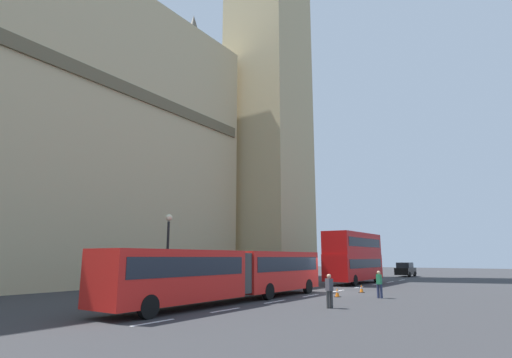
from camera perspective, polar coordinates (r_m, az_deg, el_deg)
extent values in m
plane|color=#333335|center=(30.86, 10.10, -15.57)|extent=(160.00, 160.00, 0.00)
cube|color=silver|center=(17.33, -14.38, -19.09)|extent=(2.20, 0.16, 0.01)
cube|color=silver|center=(20.67, -4.32, -18.02)|extent=(2.20, 0.16, 0.01)
cube|color=silver|center=(24.42, 2.71, -16.96)|extent=(2.20, 0.16, 0.01)
cube|color=silver|center=(28.43, 7.77, -16.04)|extent=(2.20, 0.16, 0.01)
cube|color=silver|center=(32.59, 11.52, -15.27)|extent=(2.20, 0.16, 0.01)
cube|color=silver|center=(36.85, 14.40, -14.63)|extent=(2.20, 0.16, 0.01)
cube|color=silver|center=(41.19, 16.66, -14.10)|extent=(2.20, 0.16, 0.01)
cube|color=silver|center=(45.58, 18.48, -13.66)|extent=(2.20, 0.16, 0.01)
cube|color=silver|center=(50.00, 19.97, -13.29)|extent=(2.20, 0.16, 0.01)
cube|color=tan|center=(58.18, 1.73, 11.74)|extent=(9.36, 9.36, 50.10)
cone|color=#565147|center=(55.06, -8.87, 20.16)|extent=(2.40, 2.40, 4.02)
cube|color=red|center=(28.06, 2.59, -12.82)|extent=(8.45, 2.50, 2.50)
cube|color=#1E232D|center=(28.05, 2.58, -11.90)|extent=(7.77, 2.54, 0.90)
cube|color=red|center=(20.70, -11.52, -13.26)|extent=(8.45, 2.50, 2.50)
cube|color=#1E232D|center=(20.68, -11.47, -12.01)|extent=(7.77, 2.54, 0.90)
cylinder|color=#3F3F3F|center=(24.21, -3.39, -13.10)|extent=(2.38, 2.38, 2.25)
cylinder|color=black|center=(29.92, 7.32, -14.84)|extent=(1.00, 0.30, 1.00)
cylinder|color=black|center=(25.38, 1.73, -15.62)|extent=(1.00, 0.30, 1.00)
cylinder|color=black|center=(18.24, -15.01, -17.07)|extent=(1.00, 0.30, 1.00)
cube|color=#B20F0F|center=(41.56, 13.75, -12.01)|extent=(9.74, 2.50, 2.40)
cube|color=black|center=(41.55, 13.73, -11.53)|extent=(8.77, 2.54, 0.84)
cube|color=#B20F0F|center=(41.57, 13.61, -8.91)|extent=(9.55, 2.50, 2.10)
cube|color=black|center=(41.57, 13.60, -8.77)|extent=(8.77, 2.54, 0.84)
cylinder|color=black|center=(44.17, 16.69, -13.22)|extent=(1.00, 0.30, 1.00)
cylinder|color=black|center=(38.29, 13.75, -13.77)|extent=(1.00, 0.30, 1.00)
cube|color=black|center=(59.07, 20.42, -12.14)|extent=(4.40, 1.80, 0.90)
cube|color=black|center=(58.86, 20.32, -11.37)|extent=(2.46, 1.66, 0.70)
cylinder|color=black|center=(60.26, 21.54, -12.39)|extent=(0.64, 0.30, 0.64)
cylinder|color=black|center=(57.53, 20.89, -12.53)|extent=(0.64, 0.30, 0.64)
cube|color=black|center=(27.74, 11.45, -16.03)|extent=(0.36, 0.36, 0.03)
cone|color=orange|center=(27.72, 11.43, -15.43)|extent=(0.28, 0.28, 0.55)
cylinder|color=white|center=(27.71, 11.42, -15.37)|extent=(0.17, 0.17, 0.08)
cube|color=black|center=(31.50, 14.73, -15.27)|extent=(0.36, 0.36, 0.03)
cone|color=orange|center=(31.48, 14.70, -14.74)|extent=(0.28, 0.28, 0.55)
cylinder|color=white|center=(31.48, 14.70, -14.69)|extent=(0.17, 0.17, 0.08)
cylinder|color=black|center=(26.64, -12.67, -15.90)|extent=(0.32, 0.32, 0.30)
cylinder|color=black|center=(26.54, -12.47, -11.06)|extent=(0.16, 0.16, 4.80)
sphere|color=beige|center=(26.66, -12.23, -5.36)|extent=(0.44, 0.44, 0.44)
cylinder|color=#333333|center=(21.70, 10.62, -16.41)|extent=(0.16, 0.16, 0.86)
cylinder|color=#333333|center=(21.60, 10.15, -16.45)|extent=(0.16, 0.16, 0.86)
cube|color=#3F3F47|center=(21.59, 10.32, -14.50)|extent=(0.42, 0.47, 0.60)
sphere|color=tan|center=(21.57, 10.28, -13.39)|extent=(0.22, 0.22, 0.22)
cylinder|color=#262D4C|center=(27.48, 17.31, -14.94)|extent=(0.16, 0.16, 0.86)
cylinder|color=#262D4C|center=(27.55, 16.91, -14.95)|extent=(0.16, 0.16, 0.86)
cube|color=#267F4C|center=(27.47, 17.02, -13.43)|extent=(0.41, 0.26, 0.60)
sphere|color=tan|center=(27.45, 16.97, -12.55)|extent=(0.22, 0.22, 0.22)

